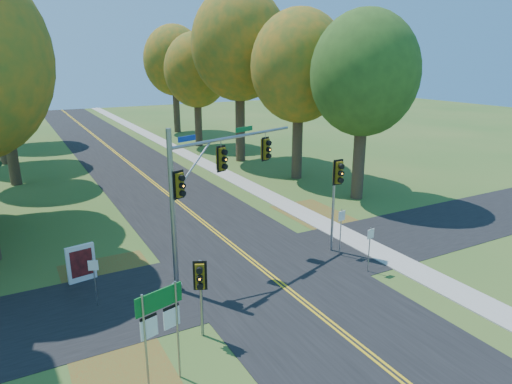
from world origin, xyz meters
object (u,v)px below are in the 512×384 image
east_signal_pole (337,183)px  traffic_mast (207,181)px  route_sign_cluster (160,318)px  info_kiosk (81,263)px

east_signal_pole → traffic_mast: bearing=175.7°
route_sign_cluster → info_kiosk: route_sign_cluster is taller
traffic_mast → east_signal_pole: size_ratio=1.50×
traffic_mast → route_sign_cluster: (-4.11, -6.07, -2.15)m
route_sign_cluster → info_kiosk: size_ratio=1.94×
east_signal_pole → info_kiosk: (-11.80, 2.87, -2.84)m
traffic_mast → info_kiosk: bearing=137.1°
traffic_mast → route_sign_cluster: size_ratio=2.20×
traffic_mast → route_sign_cluster: traffic_mast is taller
traffic_mast → info_kiosk: (-5.21, 2.25, -3.63)m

